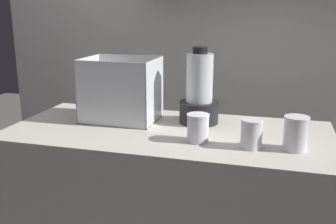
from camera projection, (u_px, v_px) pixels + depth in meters
counter at (168, 222)px, 1.82m from camera, size 1.40×0.64×0.90m
back_wall_unit at (203, 34)px, 2.33m from camera, size 2.60×0.24×2.50m
carrot_display_bin at (121, 100)px, 1.84m from camera, size 0.34×0.26×0.29m
blender_pitcher at (199, 95)px, 1.78m from camera, size 0.18×0.18×0.35m
juice_cup_mango_far_left at (198, 129)px, 1.54m from camera, size 0.09×0.09×0.11m
juice_cup_orange_left at (251, 136)px, 1.47m from camera, size 0.08×0.08×0.11m
juice_cup_beet_middle at (296, 136)px, 1.45m from camera, size 0.09×0.09×0.13m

